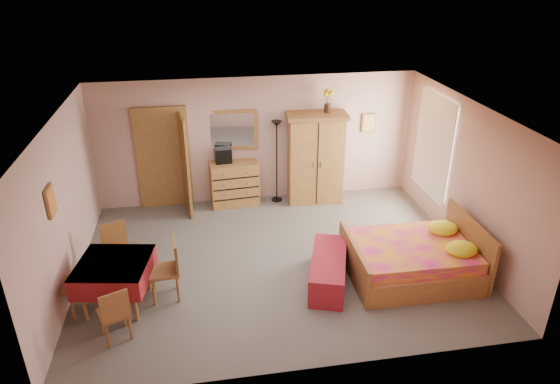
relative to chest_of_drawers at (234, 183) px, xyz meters
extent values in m
plane|color=#646058|center=(0.52, -2.29, -0.46)|extent=(6.50, 6.50, 0.00)
plane|color=brown|center=(0.52, -2.29, 2.14)|extent=(6.50, 6.50, 0.00)
cube|color=tan|center=(0.52, 0.21, 0.84)|extent=(6.50, 0.10, 2.60)
cube|color=tan|center=(0.52, -4.79, 0.84)|extent=(6.50, 0.10, 2.60)
cube|color=tan|center=(-2.73, -2.29, 0.84)|extent=(0.10, 5.00, 2.60)
cube|color=tan|center=(3.77, -2.29, 0.84)|extent=(0.10, 5.00, 2.60)
cube|color=#9E6B35|center=(-1.38, 0.18, 0.56)|extent=(1.06, 0.12, 2.15)
cube|color=white|center=(3.73, -1.09, 0.99)|extent=(0.08, 1.40, 1.95)
cube|color=orange|center=(-2.70, -2.89, 1.24)|extent=(0.04, 0.32, 0.42)
cube|color=#D8BF59|center=(2.87, 0.18, 1.09)|extent=(0.30, 0.04, 0.40)
cube|color=#A87338|center=(0.00, 0.00, 0.00)|extent=(1.01, 0.57, 0.92)
cube|color=silver|center=(0.00, 0.21, 1.09)|extent=(1.04, 0.13, 0.82)
cube|color=black|center=(-0.20, 0.06, 0.61)|extent=(0.34, 0.26, 0.30)
cube|color=black|center=(0.89, 0.01, 0.41)|extent=(0.29, 0.29, 1.75)
cube|color=#AF7B3B|center=(1.67, -0.11, 0.49)|extent=(1.25, 0.70, 1.90)
cube|color=yellow|center=(1.90, -0.04, 1.67)|extent=(0.20, 0.20, 0.46)
cube|color=#D1147D|center=(2.57, -3.05, 0.01)|extent=(2.04, 1.62, 0.93)
cube|color=maroon|center=(1.21, -3.04, -0.22)|extent=(0.93, 1.51, 0.47)
cube|color=maroon|center=(-2.00, -3.04, -0.09)|extent=(1.17, 1.17, 0.74)
cube|color=brown|center=(-1.94, -3.77, -0.05)|extent=(0.49, 0.49, 0.83)
cube|color=#976333|center=(-2.03, -2.32, -0.01)|extent=(0.54, 0.54, 0.90)
cube|color=#A57138|center=(-2.71, -3.07, 0.00)|extent=(0.52, 0.52, 0.91)
cube|color=#986133|center=(-1.31, -2.98, 0.02)|extent=(0.46, 0.46, 0.96)
camera|label=1|loc=(-0.64, -9.38, 4.26)|focal=32.00mm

